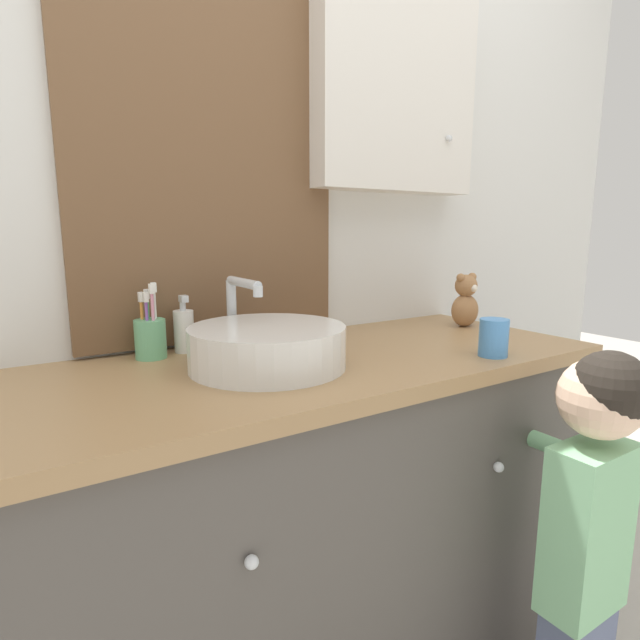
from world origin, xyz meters
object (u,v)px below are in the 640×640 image
soap_dispenser (184,330)px  drinking_cup (494,338)px  sink_basin (267,345)px  child_figure (588,514)px  toothbrush_holder (150,336)px  teddy_bear (465,301)px

soap_dispenser → drinking_cup: 0.74m
sink_basin → drinking_cup: sink_basin is taller
sink_basin → drinking_cup: size_ratio=4.34×
sink_basin → child_figure: (0.52, -0.44, -0.34)m
soap_dispenser → toothbrush_holder: bearing=-168.4°
sink_basin → soap_dispenser: (-0.11, 0.23, 0.01)m
soap_dispenser → drinking_cup: size_ratio=1.58×
soap_dispenser → teddy_bear: size_ratio=0.85×
teddy_bear → drinking_cup: 0.38m
child_figure → teddy_bear: 0.68m
toothbrush_holder → teddy_bear: size_ratio=1.07×
sink_basin → soap_dispenser: size_ratio=2.76×
toothbrush_holder → drinking_cup: size_ratio=1.98×
drinking_cup → teddy_bear: bearing=51.5°
soap_dispenser → drinking_cup: bearing=-35.7°
sink_basin → child_figure: 0.77m
child_figure → drinking_cup: bearing=97.2°
teddy_bear → drinking_cup: (-0.23, -0.29, -0.03)m
toothbrush_holder → teddy_bear: bearing=-7.5°
teddy_bear → drinking_cup: bearing=-128.5°
toothbrush_holder → child_figure: size_ratio=0.19×
drinking_cup → soap_dispenser: bearing=144.3°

